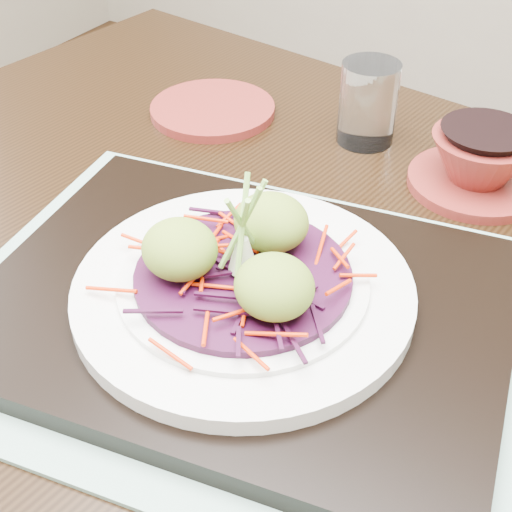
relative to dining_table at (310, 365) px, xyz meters
The scene contains 11 objects.
dining_table is the anchor object (origin of this frame).
placemat 0.13m from the dining_table, 116.55° to the right, with size 0.50×0.39×0.00m, color #7EA395.
serving_tray 0.14m from the dining_table, 116.55° to the right, with size 0.43×0.32×0.02m, color black.
white_plate 0.15m from the dining_table, 116.55° to the right, with size 0.28×0.28×0.02m.
cabbage_bed 0.17m from the dining_table, 116.55° to the right, with size 0.18×0.18×0.01m, color #360A2C.
carrot_julienne 0.17m from the dining_table, 116.55° to the right, with size 0.22×0.22×0.01m, color red, non-canonical shape.
guacamole_scoops 0.19m from the dining_table, 116.31° to the right, with size 0.15×0.14×0.05m.
scallion_garnish 0.21m from the dining_table, 116.55° to the right, with size 0.06×0.06×0.10m, color #7BB548, non-canonical shape.
terracotta_side_plate 0.37m from the dining_table, 139.25° to the left, with size 0.16×0.16×0.01m, color maroon.
water_glass 0.31m from the dining_table, 105.49° to the left, with size 0.07×0.07×0.10m, color white.
terracotta_bowl_set 0.28m from the dining_table, 73.54° to the left, with size 0.19×0.19×0.06m.
Camera 1 is at (0.24, -0.39, 1.19)m, focal length 50.00 mm.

